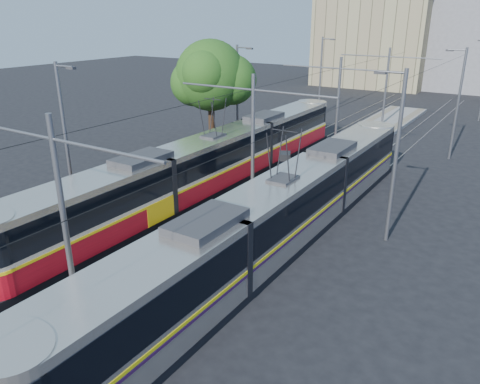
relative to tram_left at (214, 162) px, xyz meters
The scene contains 13 objects.
ground 10.19m from the tram_left, 69.01° to the right, with size 160.00×160.00×0.00m, color black.
platform 8.57m from the tram_left, 64.70° to the left, with size 4.00×50.00×0.30m, color gray.
tactile_strip_left 8.04m from the tram_left, 74.24° to the left, with size 0.70×50.00×0.01m, color gray.
tactile_strip_right 9.25m from the tram_left, 56.46° to the left, with size 0.70×50.00×0.01m, color gray.
rails 8.59m from the tram_left, 64.70° to the left, with size 8.71×70.00×0.03m.
track_arrow 12.50m from the tram_left, 90.00° to the right, with size 1.20×5.00×0.01m, color silver.
tram_left is the anchor object (origin of this frame).
tram_right 8.63m from the tram_left, 33.40° to the right, with size 2.43×28.17×5.50m.
catenary 6.61m from the tram_left, 52.97° to the left, with size 9.20×70.00×7.00m.
street_lamps 12.41m from the tram_left, 72.78° to the left, with size 15.18×38.22×8.00m.
shelter 4.35m from the tram_left, 20.64° to the left, with size 0.98×1.18×2.23m.
tree 9.50m from the tram_left, 124.05° to the left, with size 5.83×5.39×8.48m.
building_left 51.25m from the tram_left, 97.21° to the left, with size 16.32×12.24×13.06m.
Camera 1 is at (12.50, -12.69, 10.09)m, focal length 35.00 mm.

